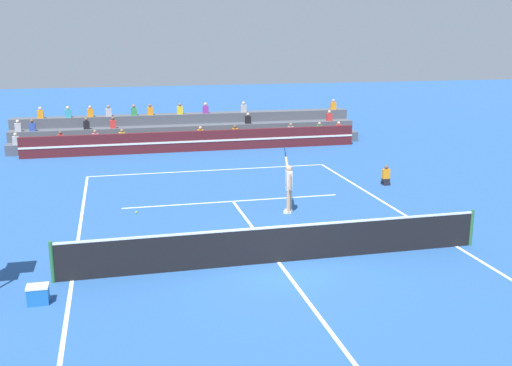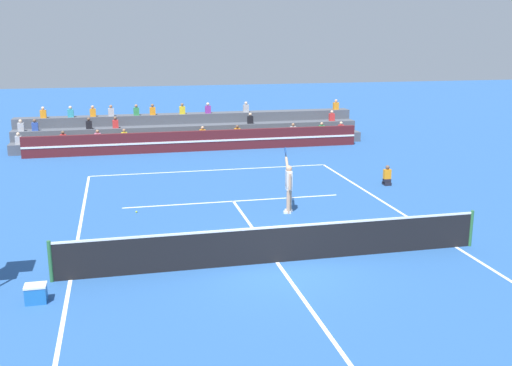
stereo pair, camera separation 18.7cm
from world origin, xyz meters
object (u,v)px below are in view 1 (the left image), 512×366
at_px(tennis_player, 289,186).
at_px(tennis_ball, 136,212).
at_px(ball_kid_courtside, 386,177).
at_px(equipment_cooler, 38,294).

relative_size(tennis_player, tennis_ball, 33.24).
distance_m(ball_kid_courtside, tennis_player, 5.93).
xyz_separation_m(tennis_ball, equipment_cooler, (-2.55, -6.92, 0.19)).
bearing_deg(ball_kid_courtside, equipment_cooler, -146.14).
bearing_deg(tennis_player, tennis_ball, 167.63).
bearing_deg(ball_kid_courtside, tennis_player, -150.37).
xyz_separation_m(ball_kid_courtside, tennis_player, (-5.12, -2.91, 0.65)).
bearing_deg(ball_kid_courtside, tennis_ball, -170.40).
xyz_separation_m(ball_kid_courtside, equipment_cooler, (-12.94, -8.68, -0.10)).
distance_m(tennis_player, tennis_ball, 5.48).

